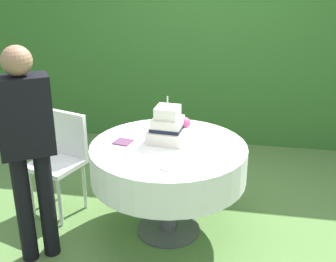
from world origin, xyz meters
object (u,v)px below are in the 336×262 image
serving_plate_near (168,167)px  garden_chair (61,153)px  wedding_cake (168,127)px  cake_table (168,162)px  serving_plate_far (150,126)px  napkin_stack (123,142)px  standing_person (27,143)px

serving_plate_near → garden_chair: (-1.05, 0.56, -0.24)m
wedding_cake → serving_plate_near: size_ratio=3.19×
cake_table → serving_plate_far: 0.46m
cake_table → napkin_stack: napkin_stack is taller
serving_plate_near → garden_chair: bearing=151.7°
cake_table → napkin_stack: bearing=-178.9°
napkin_stack → standing_person: standing_person is taller
cake_table → garden_chair: (-0.98, 0.18, -0.09)m
cake_table → garden_chair: 1.00m
cake_table → napkin_stack: 0.39m
serving_plate_near → standing_person: 0.98m
serving_plate_near → wedding_cake: bearing=100.2°
serving_plate_far → standing_person: size_ratio=0.09×
wedding_cake → serving_plate_near: wedding_cake is taller
standing_person → napkin_stack: bearing=42.5°
serving_plate_near → garden_chair: garden_chair is taller
serving_plate_far → napkin_stack: 0.41m
wedding_cake → serving_plate_far: 0.36m
wedding_cake → garden_chair: wedding_cake is taller
serving_plate_near → serving_plate_far: (-0.29, 0.76, 0.00)m
wedding_cake → napkin_stack: size_ratio=2.82×
cake_table → serving_plate_near: (0.07, -0.38, 0.15)m
wedding_cake → standing_person: standing_person is taller
wedding_cake → standing_person: size_ratio=0.23×
cake_table → serving_plate_near: 0.42m
wedding_cake → garden_chair: bearing=175.3°
cake_table → garden_chair: bearing=169.5°
serving_plate_far → napkin_stack: (-0.13, -0.38, -0.00)m
napkin_stack → garden_chair: bearing=163.1°
garden_chair → cake_table: bearing=-10.5°
serving_plate_far → napkin_stack: serving_plate_far is taller
serving_plate_near → standing_person: (-0.96, -0.11, 0.15)m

